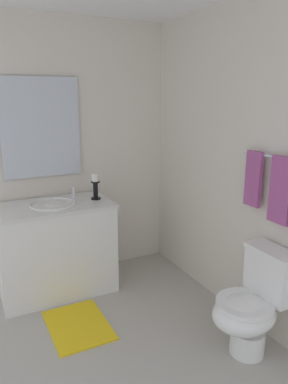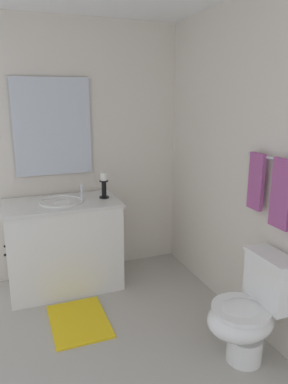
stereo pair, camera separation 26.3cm
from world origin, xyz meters
The scene contains 12 objects.
floor centered at (0.00, 0.00, -0.01)m, with size 2.73×2.25×0.02m, color #B2ADA3.
wall_back centered at (0.00, 1.13, 1.23)m, with size 2.73×0.04×2.45m, color silver.
wall_left centered at (-1.37, 0.00, 1.23)m, with size 0.04×2.25×2.45m, color silver.
vanity_cabinet centered at (-1.04, -0.14, 0.42)m, with size 0.58×1.03×0.83m.
sink_basin centered at (-1.04, -0.14, 0.79)m, with size 0.40×0.40×0.24m.
mirror centered at (-1.32, -0.14, 1.47)m, with size 0.02×0.71×0.89m, color silver.
candle_holder_tall centered at (-1.04, 0.25, 0.95)m, with size 0.09×0.09×0.24m.
toilet centered at (0.41, 0.84, 0.37)m, with size 0.39×0.54×0.75m.
towel_bar centered at (0.38, 1.07, 1.35)m, with size 0.02×0.02×0.76m, color silver.
towel_near_vanity centered at (0.12, 1.05, 1.17)m, with size 0.14×0.03×0.40m, color #A54C8C.
towel_center centered at (0.38, 1.05, 1.15)m, with size 0.17×0.03×0.45m, color #A54C8C.
bath_mat centered at (-0.42, -0.14, 0.01)m, with size 0.60×0.44×0.02m, color yellow.
Camera 2 is at (2.15, -0.57, 1.75)m, focal length 34.08 mm.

